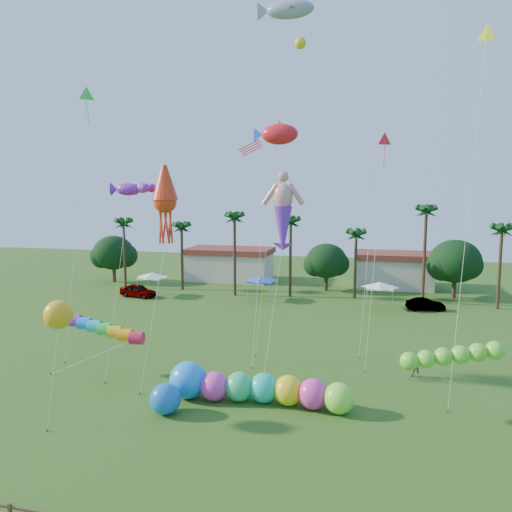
% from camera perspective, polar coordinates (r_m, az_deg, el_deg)
% --- Properties ---
extents(ground, '(160.00, 160.00, 0.00)m').
position_cam_1_polar(ground, '(26.18, -5.74, -22.83)').
color(ground, '#285116').
rests_on(ground, ground).
extents(tree_line, '(69.46, 8.91, 11.00)m').
position_cam_1_polar(tree_line, '(66.00, 10.18, -0.53)').
color(tree_line, '#3A2819').
rests_on(tree_line, ground).
extents(buildings_row, '(35.00, 7.00, 4.00)m').
position_cam_1_polar(buildings_row, '(72.95, 5.23, -1.51)').
color(buildings_row, beige).
rests_on(buildings_row, ground).
extents(tent_row, '(31.00, 4.00, 0.60)m').
position_cam_1_polar(tent_row, '(60.14, 0.51, -2.64)').
color(tent_row, white).
rests_on(tent_row, ground).
extents(car_a, '(5.03, 2.81, 1.62)m').
position_cam_1_polar(car_a, '(64.70, -13.34, -3.88)').
color(car_a, '#4C4C54').
rests_on(car_a, ground).
extents(car_b, '(4.31, 2.04, 1.37)m').
position_cam_1_polar(car_b, '(59.06, 18.81, -5.26)').
color(car_b, '#4C4C54').
rests_on(car_b, ground).
extents(spectator_b, '(0.98, 0.86, 1.69)m').
position_cam_1_polar(spectator_b, '(38.09, 17.87, -11.87)').
color(spectator_b, gray).
rests_on(spectator_b, ground).
extents(caterpillar_inflatable, '(11.73, 2.67, 2.39)m').
position_cam_1_polar(caterpillar_inflatable, '(32.21, -0.41, -14.81)').
color(caterpillar_inflatable, '#EF3EB2').
rests_on(caterpillar_inflatable, ground).
extents(blue_ball, '(1.87, 1.87, 1.87)m').
position_cam_1_polar(blue_ball, '(31.29, -10.31, -15.76)').
color(blue_ball, blue).
rests_on(blue_ball, ground).
extents(rainbow_tube, '(8.69, 1.29, 3.71)m').
position_cam_1_polar(rainbow_tube, '(36.08, -15.76, -8.85)').
color(rainbow_tube, red).
rests_on(rainbow_tube, ground).
extents(green_worm, '(9.97, 2.43, 4.08)m').
position_cam_1_polar(green_worm, '(30.72, 17.11, -11.40)').
color(green_worm, '#69DD31').
rests_on(green_worm, ground).
extents(orange_ball_kite, '(1.76, 2.82, 6.98)m').
position_cam_1_polar(orange_ball_kite, '(31.00, -21.65, -6.25)').
color(orange_ball_kite, '#F5AA14').
rests_on(orange_ball_kite, ground).
extents(merman_kite, '(2.22, 4.80, 14.09)m').
position_cam_1_polar(merman_kite, '(34.44, 3.10, 4.54)').
color(merman_kite, '#DD8B7D').
rests_on(merman_kite, ground).
extents(fish_kite, '(4.69, 7.03, 18.70)m').
position_cam_1_polar(fish_kite, '(41.28, 2.72, 13.73)').
color(fish_kite, red).
rests_on(fish_kite, ground).
extents(shark_kite, '(5.45, 6.40, 29.05)m').
position_cam_1_polar(shark_kite, '(45.92, 3.92, 26.28)').
color(shark_kite, gray).
rests_on(shark_kite, ground).
extents(squid_kite, '(2.18, 6.03, 15.17)m').
position_cam_1_polar(squid_kite, '(36.54, -10.35, 6.15)').
color(squid_kite, red).
rests_on(squid_kite, ground).
extents(lobster_kite, '(3.59, 5.50, 14.02)m').
position_cam_1_polar(lobster_kite, '(38.43, -14.36, 7.39)').
color(lobster_kite, purple).
rests_on(lobster_kite, ground).
extents(delta_kite_red, '(1.58, 5.12, 17.77)m').
position_cam_1_polar(delta_kite_red, '(40.94, 14.46, 12.35)').
color(delta_kite_red, '#FD1C2A').
rests_on(delta_kite_red, ground).
extents(delta_kite_yellow, '(2.51, 5.06, 23.55)m').
position_cam_1_polar(delta_kite_yellow, '(36.82, 24.79, 21.44)').
color(delta_kite_yellow, '#FFFE1A').
rests_on(delta_kite_yellow, ground).
extents(delta_kite_green, '(1.23, 4.80, 21.53)m').
position_cam_1_polar(delta_kite_green, '(43.93, -18.82, 16.67)').
color(delta_kite_green, '#34DE42').
rests_on(delta_kite_green, ground).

